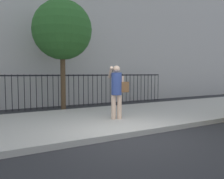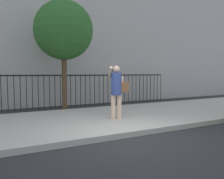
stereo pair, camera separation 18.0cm
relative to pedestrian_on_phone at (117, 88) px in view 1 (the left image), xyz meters
name	(u,v)px [view 1 (the left image)]	position (x,y,z in m)	size (l,w,h in m)	color
ground_plane	(130,138)	(-0.59, -1.62, -1.17)	(60.00, 60.00, 0.00)	#28282B
sidewalk	(94,120)	(-0.59, 0.58, -1.10)	(28.00, 4.40, 0.15)	#B2ADA3
iron_fence	(61,86)	(-0.59, 4.28, -0.15)	(12.03, 0.04, 1.60)	black
pedestrian_on_phone	(117,88)	(0.00, 0.00, 0.00)	(0.72, 0.54, 1.75)	beige
street_tree_mid	(62,30)	(-0.85, 3.11, 2.28)	(2.49, 2.49, 4.71)	#4C3823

